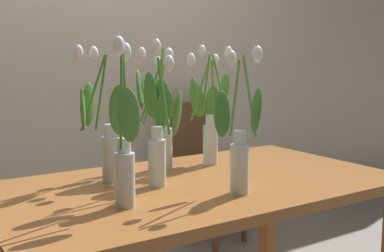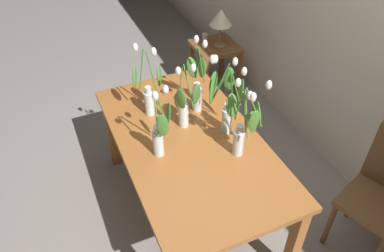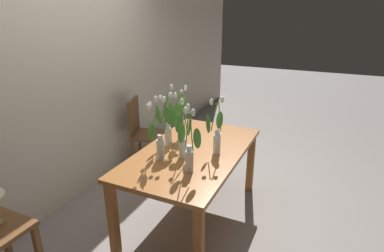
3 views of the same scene
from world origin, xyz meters
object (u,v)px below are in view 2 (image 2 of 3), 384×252
tulip_vase_1 (197,87)px  tulip_vase_5 (160,134)px  dining_table (190,150)px  pillar_candle (205,37)px  tulip_vase_0 (148,93)px  tulip_vase_2 (185,107)px  side_table (215,55)px  table_lamp (221,18)px  tulip_vase_4 (244,127)px  dining_chair (384,190)px  tulip_vase_3 (226,101)px

tulip_vase_1 → tulip_vase_5: bearing=-49.1°
dining_table → pillar_candle: 1.75m
tulip_vase_0 → tulip_vase_2: size_ratio=1.06×
side_table → table_lamp: table_lamp is taller
tulip_vase_4 → dining_chair: bearing=58.5°
side_table → table_lamp: (0.05, 0.02, 0.42)m
tulip_vase_2 → side_table: tulip_vase_2 is taller
dining_chair → dining_table: bearing=-124.8°
dining_table → tulip_vase_3: 0.42m
tulip_vase_1 → tulip_vase_4: tulip_vase_4 is taller
dining_chair → pillar_candle: dining_chair is taller
tulip_vase_0 → dining_chair: size_ratio=0.59×
tulip_vase_4 → side_table: bearing=158.4°
tulip_vase_4 → tulip_vase_5: tulip_vase_4 is taller
dining_table → tulip_vase_0: (-0.38, -0.15, 0.27)m
tulip_vase_1 → tulip_vase_4: 0.55m
tulip_vase_5 → side_table: (-1.45, 1.12, -0.48)m
dining_table → tulip_vase_3: (-0.02, 0.26, 0.32)m
tulip_vase_4 → tulip_vase_2: bearing=-149.5°
tulip_vase_0 → tulip_vase_1: tulip_vase_0 is taller
tulip_vase_2 → tulip_vase_1: bearing=135.2°
dining_table → table_lamp: 1.66m
tulip_vase_3 → table_lamp: size_ratio=1.41×
dining_chair → tulip_vase_4: bearing=-121.5°
tulip_vase_0 → tulip_vase_1: (0.07, 0.34, -0.00)m
dining_table → tulip_vase_1: tulip_vase_1 is taller
tulip_vase_0 → tulip_vase_4: tulip_vase_0 is taller
side_table → table_lamp: size_ratio=1.38×
tulip_vase_3 → tulip_vase_5: 0.49m
tulip_vase_1 → tulip_vase_3: tulip_vase_3 is taller
dining_chair → side_table: size_ratio=1.69×
tulip_vase_1 → side_table: bearing=147.2°
tulip_vase_0 → table_lamp: size_ratio=1.39×
dining_chair → pillar_candle: (-2.27, -0.22, 0.06)m
dining_chair → table_lamp: size_ratio=2.34×
tulip_vase_2 → tulip_vase_5: 0.31m
side_table → tulip_vase_1: bearing=-32.8°
tulip_vase_5 → table_lamp: 1.81m
dining_chair → tulip_vase_5: bearing=-118.4°
tulip_vase_0 → side_table: tulip_vase_0 is taller
dining_table → side_table: 1.68m
tulip_vase_2 → table_lamp: bearing=143.7°
tulip_vase_2 → side_table: (-1.27, 0.88, -0.48)m
tulip_vase_2 → tulip_vase_3: tulip_vase_3 is taller
tulip_vase_1 → side_table: 1.39m
dining_chair → table_lamp: 2.12m
tulip_vase_0 → tulip_vase_3: bearing=48.9°
tulip_vase_5 → tulip_vase_2: bearing=127.5°
side_table → pillar_candle: bearing=-155.5°
tulip_vase_0 → table_lamp: (-0.98, 1.07, -0.07)m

